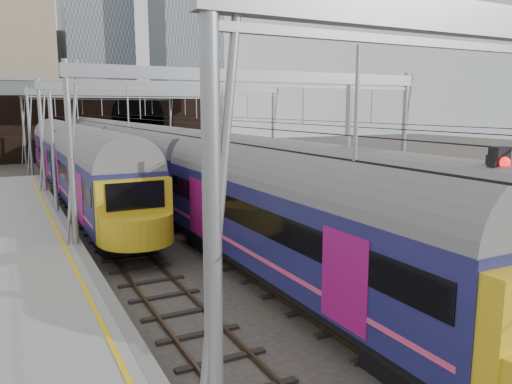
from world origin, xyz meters
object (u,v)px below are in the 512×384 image
train_main (120,153)px  signal_near_centre (395,228)px  train_second (74,160)px  signal_near_left (486,254)px

train_main → signal_near_centre: (1.01, -30.44, 0.32)m
train_main → signal_near_centre: train_main is taller
train_second → signal_near_left: 30.68m
train_main → signal_near_left: (-0.23, -34.30, 0.77)m
signal_near_left → train_second: bearing=102.0°
train_main → signal_near_left: size_ratio=12.89×
signal_near_centre → signal_near_left: bearing=-88.8°
train_main → signal_near_centre: bearing=-88.1°
train_main → train_second: bearing=-136.0°
train_second → signal_near_centre: 27.04m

